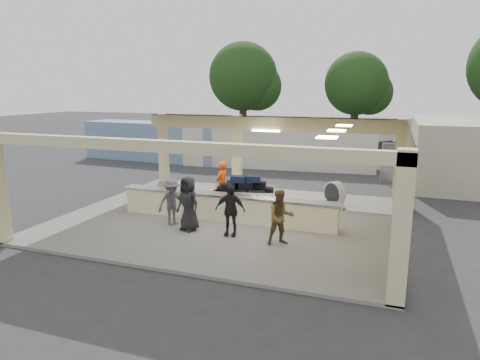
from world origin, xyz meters
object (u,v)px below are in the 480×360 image
at_px(baggage_counter, 226,207).
at_px(car_dark, 402,152).
at_px(luggage_cart, 242,192).
at_px(container_white, 278,147).
at_px(passenger_a, 281,217).
at_px(container_blue, 154,141).
at_px(passenger_c, 172,202).
at_px(passenger_b, 230,210).
at_px(passenger_d, 188,203).
at_px(baggage_handler, 222,184).
at_px(drum_fan, 335,194).
at_px(car_white_a, 462,159).

relative_size(baggage_counter, car_dark, 1.85).
xyz_separation_m(luggage_cart, container_white, (-1.34, 10.30, 0.40)).
height_order(passenger_a, car_dark, passenger_a).
distance_m(passenger_a, container_blue, 17.99).
bearing_deg(passenger_c, passenger_a, -61.01).
distance_m(baggage_counter, passenger_b, 1.64).
bearing_deg(container_white, luggage_cart, -87.50).
height_order(passenger_d, container_white, container_white).
height_order(baggage_counter, passenger_c, passenger_c).
relative_size(baggage_counter, baggage_handler, 4.42).
relative_size(baggage_handler, passenger_b, 1.09).
relative_size(luggage_cart, passenger_b, 1.58).
relative_size(baggage_counter, container_blue, 0.84).
height_order(baggage_counter, passenger_a, passenger_a).
height_order(passenger_b, passenger_d, passenger_d).
height_order(baggage_handler, passenger_a, baggage_handler).
bearing_deg(container_blue, passenger_b, -47.91).
bearing_deg(luggage_cart, passenger_a, -66.81).
relative_size(drum_fan, container_blue, 0.11).
distance_m(baggage_counter, luggage_cart, 1.40).
distance_m(baggage_handler, passenger_b, 3.50).
distance_m(baggage_counter, container_blue, 15.14).
bearing_deg(container_blue, passenger_c, -53.85).
height_order(luggage_cart, container_blue, container_blue).
bearing_deg(baggage_handler, car_dark, 162.17).
distance_m(passenger_d, container_blue, 15.76).
height_order(car_white_a, car_dark, car_dark).
height_order(passenger_d, car_white_a, passenger_d).
relative_size(car_dark, container_white, 0.38).
bearing_deg(car_dark, drum_fan, -163.72).
xyz_separation_m(drum_fan, baggage_handler, (-4.30, -1.37, 0.35)).
relative_size(baggage_counter, car_white_a, 1.70).
relative_size(drum_fan, car_dark, 0.24).
xyz_separation_m(passenger_a, container_white, (-3.64, 13.30, 0.31)).
xyz_separation_m(passenger_b, car_dark, (5.34, 17.00, -0.21)).
relative_size(passenger_b, passenger_c, 1.05).
bearing_deg(container_blue, passenger_d, -52.09).
height_order(luggage_cart, baggage_handler, baggage_handler).
relative_size(passenger_c, car_white_a, 0.34).
bearing_deg(passenger_b, baggage_handler, 110.77).
distance_m(passenger_a, passenger_c, 4.07).
bearing_deg(drum_fan, passenger_b, -80.42).
xyz_separation_m(passenger_c, container_white, (0.39, 12.72, 0.35)).
relative_size(luggage_cart, passenger_d, 1.45).
height_order(drum_fan, container_white, container_white).
distance_m(luggage_cart, passenger_a, 3.78).
distance_m(drum_fan, passenger_c, 6.52).
distance_m(baggage_counter, passenger_c, 1.93).
bearing_deg(car_dark, container_blue, 132.45).
distance_m(container_white, container_blue, 8.64).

